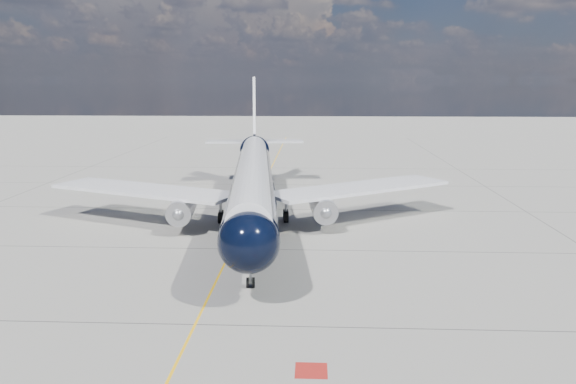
% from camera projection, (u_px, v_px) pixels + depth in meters
% --- Properties ---
extents(ground, '(320.00, 320.00, 0.00)m').
position_uv_depth(ground, '(256.00, 200.00, 67.02)').
color(ground, '#98968D').
rests_on(ground, ground).
extents(taxiway_centerline, '(0.16, 160.00, 0.01)m').
position_uv_depth(taxiway_centerline, '(251.00, 209.00, 62.12)').
color(taxiway_centerline, '#FFB60D').
rests_on(taxiway_centerline, ground).
extents(red_marking, '(1.60, 1.60, 0.01)m').
position_uv_depth(red_marking, '(311.00, 371.00, 27.53)').
color(red_marking, maroon).
rests_on(red_marking, ground).
extents(main_airliner, '(41.02, 50.14, 14.48)m').
position_uv_depth(main_airliner, '(253.00, 178.00, 55.60)').
color(main_airliner, black).
rests_on(main_airliner, ground).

